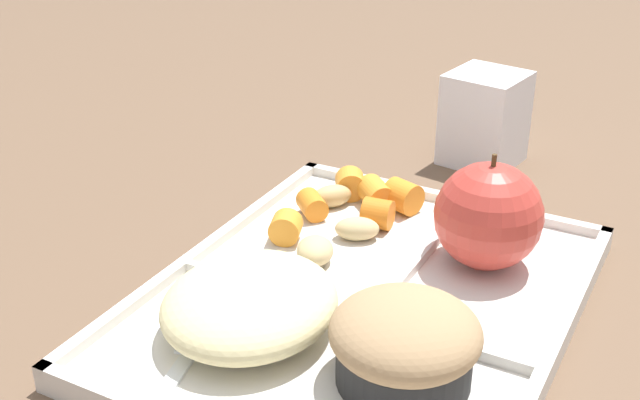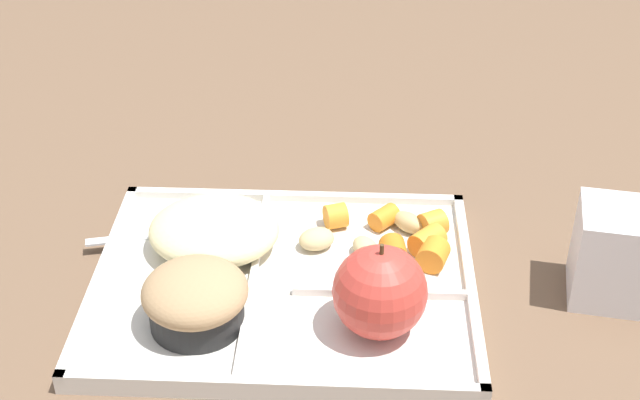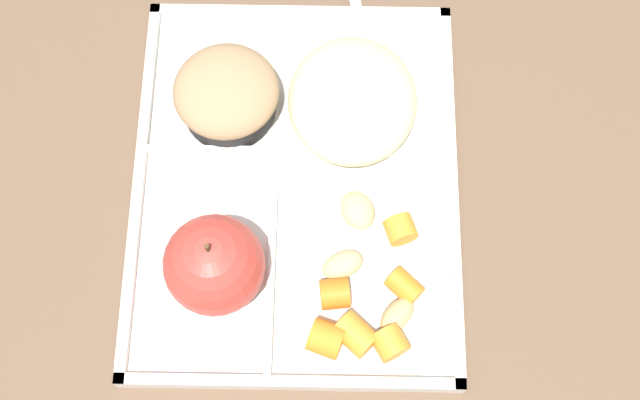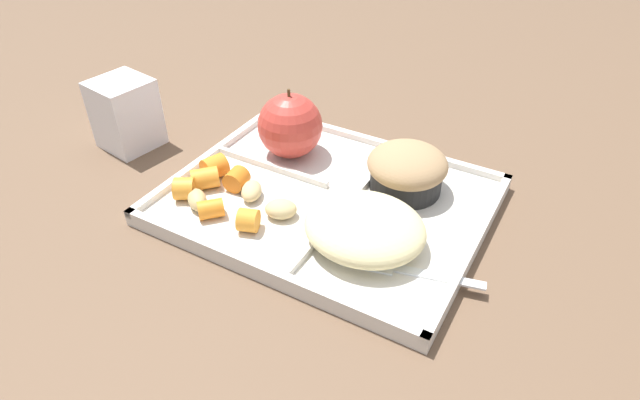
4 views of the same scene
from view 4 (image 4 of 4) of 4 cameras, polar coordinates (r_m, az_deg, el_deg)
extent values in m
plane|color=brown|center=(0.62, 0.71, -0.64)|extent=(6.00, 6.00, 0.00)
cube|color=silver|center=(0.61, 0.72, -0.22)|extent=(0.35, 0.28, 0.01)
cube|color=silver|center=(0.52, -6.45, -7.08)|extent=(0.35, 0.01, 0.01)
cube|color=silver|center=(0.71, 6.00, 6.08)|extent=(0.35, 0.01, 0.01)
cube|color=silver|center=(0.69, -11.61, 4.61)|extent=(0.01, 0.28, 0.01)
cube|color=silver|center=(0.57, 15.87, -4.57)|extent=(0.01, 0.28, 0.01)
cube|color=silver|center=(0.60, 3.07, -0.30)|extent=(0.01, 0.26, 0.01)
cube|color=silver|center=(0.66, -5.11, 3.52)|extent=(0.16, 0.01, 0.01)
sphere|color=#C63D33|center=(0.67, -3.17, 7.80)|extent=(0.08, 0.08, 0.08)
cylinder|color=#4C381E|center=(0.65, -3.30, 11.06)|extent=(0.00, 0.00, 0.01)
cylinder|color=black|center=(0.63, 9.01, 2.09)|extent=(0.08, 0.08, 0.03)
ellipsoid|color=tan|center=(0.61, 9.21, 3.74)|extent=(0.09, 0.09, 0.04)
cylinder|color=orange|center=(0.57, -7.57, -2.12)|extent=(0.03, 0.03, 0.02)
cylinder|color=orange|center=(0.59, -11.44, -0.94)|extent=(0.03, 0.03, 0.02)
cylinder|color=orange|center=(0.64, -12.04, 2.23)|extent=(0.04, 0.04, 0.02)
cylinder|color=orange|center=(0.63, -8.79, 2.17)|extent=(0.03, 0.03, 0.02)
cylinder|color=orange|center=(0.65, -11.05, 3.43)|extent=(0.03, 0.03, 0.03)
cylinder|color=orange|center=(0.62, -14.09, 1.17)|extent=(0.03, 0.03, 0.03)
ellipsoid|color=tan|center=(0.61, -12.81, 0.02)|extent=(0.04, 0.04, 0.02)
ellipsoid|color=tan|center=(0.58, -4.14, -0.95)|extent=(0.04, 0.04, 0.02)
ellipsoid|color=tan|center=(0.61, -7.23, 0.96)|extent=(0.04, 0.04, 0.02)
ellipsoid|color=beige|center=(0.54, 4.73, -2.90)|extent=(0.12, 0.11, 0.04)
sphere|color=#755B4C|center=(0.54, 7.78, -3.65)|extent=(0.03, 0.03, 0.03)
sphere|color=#755B4C|center=(0.54, 3.54, -3.65)|extent=(0.03, 0.03, 0.03)
sphere|color=brown|center=(0.55, 6.30, -2.91)|extent=(0.04, 0.04, 0.04)
sphere|color=brown|center=(0.56, 4.33, -2.14)|extent=(0.03, 0.03, 0.03)
cube|color=white|center=(0.53, 12.48, -7.94)|extent=(0.09, 0.03, 0.00)
cube|color=white|center=(0.53, 6.09, -6.77)|extent=(0.04, 0.03, 0.00)
cylinder|color=white|center=(0.54, 3.60, -5.63)|extent=(0.02, 0.01, 0.00)
cylinder|color=white|center=(0.53, 3.37, -6.25)|extent=(0.02, 0.01, 0.00)
cylinder|color=white|center=(0.53, 3.13, -6.88)|extent=(0.02, 0.01, 0.00)
cube|color=white|center=(0.75, -19.79, 8.55)|extent=(0.08, 0.08, 0.09)
camera|label=1|loc=(0.66, 51.66, 20.08)|focal=45.94mm
camera|label=2|loc=(1.12, 19.58, 43.66)|focal=50.95mm
camera|label=3|loc=(0.72, -39.62, 58.30)|focal=48.09mm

